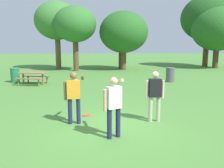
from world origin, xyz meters
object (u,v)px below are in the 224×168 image
(person_thrower, at_px, (74,94))
(tree_slender_mid, at_px, (124,32))
(tree_tall_left, at_px, (57,21))
(tree_back_right, at_px, (218,29))
(picnic_table_near, at_px, (33,76))
(person_bystander, at_px, (114,103))
(tree_back_left, at_px, (208,18))
(tree_broad_center, at_px, (75,25))
(trash_can_further_along, at_px, (15,75))
(tree_far_right, at_px, (121,30))
(person_catcher, at_px, (155,93))
(frisbee, at_px, (87,115))
(trash_can_beside_table, at_px, (170,75))

(person_thrower, xyz_separation_m, tree_slender_mid, (3.28, 15.72, 2.70))
(person_thrower, distance_m, tree_tall_left, 17.84)
(tree_back_right, bearing_deg, picnic_table_near, -150.87)
(person_bystander, xyz_separation_m, tree_back_left, (11.85, 19.87, 4.41))
(tree_slender_mid, bearing_deg, tree_tall_left, 168.13)
(tree_tall_left, height_order, tree_back_left, tree_back_left)
(tree_back_right, bearing_deg, tree_broad_center, -173.93)
(trash_can_further_along, xyz_separation_m, tree_far_right, (7.87, 8.17, 3.48))
(tree_tall_left, distance_m, tree_back_right, 16.53)
(person_catcher, xyz_separation_m, trash_can_further_along, (-7.30, 8.36, -0.46))
(frisbee, relative_size, tree_slender_mid, 0.05)
(frisbee, xyz_separation_m, tree_tall_left, (-3.66, 16.30, 4.80))
(person_catcher, height_order, tree_far_right, tree_far_right)
(person_thrower, distance_m, picnic_table_near, 8.23)
(person_thrower, height_order, trash_can_further_along, person_thrower)
(trash_can_further_along, relative_size, tree_broad_center, 0.16)
(picnic_table_near, relative_size, tree_tall_left, 0.29)
(trash_can_further_along, distance_m, tree_tall_left, 9.82)
(trash_can_beside_table, height_order, tree_broad_center, tree_broad_center)
(tree_far_right, bearing_deg, person_bystander, -96.35)
(tree_back_left, bearing_deg, tree_tall_left, -174.49)
(trash_can_further_along, relative_size, tree_slender_mid, 0.17)
(tree_slender_mid, bearing_deg, person_thrower, -101.79)
(frisbee, distance_m, tree_back_right, 20.86)
(person_thrower, relative_size, picnic_table_near, 0.83)
(person_catcher, relative_size, person_bystander, 1.00)
(tree_slender_mid, bearing_deg, tree_back_right, 5.79)
(person_bystander, distance_m, tree_far_right, 18.13)
(person_bystander, xyz_separation_m, frisbee, (-0.82, 2.00, -0.95))
(trash_can_further_along, bearing_deg, trash_can_beside_table, -2.30)
(person_bystander, height_order, tree_tall_left, tree_tall_left)
(person_thrower, bearing_deg, tree_far_right, 79.28)
(person_catcher, relative_size, picnic_table_near, 0.83)
(frisbee, bearing_deg, tree_far_right, 79.94)
(person_thrower, bearing_deg, trash_can_beside_table, 55.06)
(tree_tall_left, distance_m, tree_back_left, 16.41)
(person_catcher, relative_size, tree_slender_mid, 0.29)
(picnic_table_near, relative_size, tree_back_right, 0.31)
(tree_tall_left, bearing_deg, tree_back_right, -1.32)
(tree_slender_mid, relative_size, tree_back_right, 0.90)
(trash_can_beside_table, height_order, tree_far_right, tree_far_right)
(picnic_table_near, height_order, tree_tall_left, tree_tall_left)
(frisbee, xyz_separation_m, trash_can_further_along, (-5.07, 7.60, 0.47))
(tree_far_right, height_order, tree_slender_mid, tree_slender_mid)
(trash_can_beside_table, bearing_deg, picnic_table_near, -176.94)
(person_catcher, bearing_deg, trash_can_further_along, 131.12)
(picnic_table_near, xyz_separation_m, tree_back_left, (16.34, 11.16, 4.81))
(frisbee, height_order, tree_slender_mid, tree_slender_mid)
(person_bystander, xyz_separation_m, tree_far_right, (1.98, 17.77, 3.00))
(tree_far_right, height_order, tree_back_right, tree_back_right)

